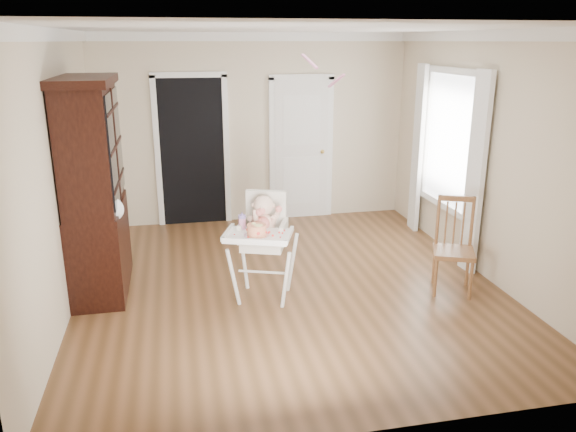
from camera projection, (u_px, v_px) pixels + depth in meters
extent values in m
plane|color=#53361C|center=(289.00, 285.00, 6.21)|extent=(5.00, 5.00, 0.00)
plane|color=white|center=(289.00, 28.00, 5.40)|extent=(5.00, 5.00, 0.00)
plane|color=beige|center=(254.00, 130.00, 8.14)|extent=(4.50, 0.00, 4.50)
plane|color=beige|center=(59.00, 176.00, 5.38)|extent=(0.00, 5.00, 5.00)
plane|color=beige|center=(487.00, 157.00, 6.24)|extent=(0.00, 5.00, 5.00)
cube|color=black|center=(192.00, 153.00, 8.05)|extent=(0.90, 0.03, 2.10)
cube|color=white|center=(157.00, 154.00, 7.95)|extent=(0.08, 0.05, 2.18)
cube|color=white|center=(227.00, 152.00, 8.14)|extent=(0.08, 0.05, 2.18)
cube|color=white|center=(188.00, 75.00, 7.72)|extent=(1.06, 0.05, 0.08)
cube|color=white|center=(301.00, 150.00, 8.35)|extent=(0.80, 0.05, 2.05)
cube|color=white|center=(272.00, 151.00, 8.27)|extent=(0.08, 0.05, 2.13)
cube|color=white|center=(330.00, 149.00, 8.44)|extent=(0.08, 0.05, 2.13)
sphere|color=gold|center=(322.00, 152.00, 8.39)|extent=(0.06, 0.06, 0.06)
cube|color=white|center=(451.00, 141.00, 6.97)|extent=(0.02, 1.20, 1.60)
cube|color=white|center=(456.00, 71.00, 6.71)|extent=(0.06, 1.36, 0.08)
cube|color=white|center=(476.00, 175.00, 6.30)|extent=(0.08, 0.28, 2.30)
cube|color=white|center=(418.00, 149.00, 7.76)|extent=(0.08, 0.28, 2.30)
cylinder|color=white|center=(234.00, 278.00, 5.64)|extent=(0.17, 0.11, 0.66)
cylinder|color=white|center=(286.00, 281.00, 5.57)|extent=(0.11, 0.17, 0.66)
cylinder|color=white|center=(244.00, 260.00, 6.10)|extent=(0.11, 0.17, 0.66)
cylinder|color=white|center=(292.00, 263.00, 6.03)|extent=(0.17, 0.11, 0.66)
cylinder|color=white|center=(263.00, 272.00, 5.78)|extent=(0.49, 0.20, 0.03)
cube|color=silver|center=(263.00, 243.00, 5.74)|extent=(0.53, 0.51, 0.09)
cube|color=silver|center=(243.00, 230.00, 5.73)|extent=(0.17, 0.37, 0.20)
cube|color=silver|center=(284.00, 232.00, 5.67)|extent=(0.17, 0.37, 0.20)
cube|color=silver|center=(266.00, 213.00, 5.84)|extent=(0.42, 0.20, 0.49)
cube|color=white|center=(258.00, 236.00, 5.44)|extent=(0.73, 0.62, 0.03)
cube|color=white|center=(254.00, 241.00, 5.23)|extent=(0.59, 0.24, 0.04)
ellipsoid|color=beige|center=(264.00, 227.00, 5.72)|extent=(0.28, 0.25, 0.29)
sphere|color=beige|center=(264.00, 205.00, 5.65)|extent=(0.26, 0.26, 0.20)
sphere|color=red|center=(263.00, 224.00, 5.64)|extent=(0.15, 0.15, 0.15)
sphere|color=red|center=(259.00, 212.00, 5.58)|extent=(0.07, 0.07, 0.07)
sphere|color=red|center=(279.00, 209.00, 5.55)|extent=(0.07, 0.07, 0.07)
cylinder|color=silver|center=(257.00, 235.00, 5.40)|extent=(0.24, 0.24, 0.01)
cylinder|color=red|center=(257.00, 230.00, 5.39)|extent=(0.19, 0.19, 0.10)
cylinder|color=#F2E08C|center=(258.00, 226.00, 5.35)|extent=(0.08, 0.08, 0.02)
cylinder|color=pink|center=(242.00, 223.00, 5.58)|extent=(0.07, 0.07, 0.11)
cylinder|color=#7D67B4|center=(242.00, 217.00, 5.56)|extent=(0.07, 0.07, 0.03)
cone|color=#7D67B4|center=(242.00, 213.00, 5.55)|extent=(0.02, 0.02, 0.04)
cube|color=black|center=(101.00, 248.00, 6.01)|extent=(0.52, 1.25, 0.94)
cube|color=black|center=(90.00, 146.00, 5.68)|extent=(0.48, 1.25, 1.25)
cube|color=black|center=(113.00, 151.00, 5.43)|extent=(0.02, 0.54, 1.10)
cube|color=black|center=(118.00, 140.00, 6.02)|extent=(0.02, 0.54, 1.10)
cube|color=black|center=(83.00, 81.00, 5.48)|extent=(0.56, 1.34, 0.08)
ellipsoid|color=white|center=(113.00, 209.00, 5.55)|extent=(0.21, 0.17, 0.23)
cube|color=brown|center=(454.00, 252.00, 5.94)|extent=(0.54, 0.54, 0.05)
cylinder|color=brown|center=(436.00, 277.00, 5.87)|extent=(0.04, 0.04, 0.44)
cylinder|color=brown|center=(471.00, 280.00, 5.80)|extent=(0.04, 0.04, 0.44)
cylinder|color=brown|center=(434.00, 264.00, 6.20)|extent=(0.04, 0.04, 0.44)
cylinder|color=brown|center=(468.00, 267.00, 6.14)|extent=(0.04, 0.04, 0.44)
cylinder|color=brown|center=(438.00, 220.00, 6.06)|extent=(0.04, 0.04, 0.57)
cylinder|color=brown|center=(472.00, 223.00, 5.99)|extent=(0.04, 0.04, 0.57)
cube|color=brown|center=(457.00, 199.00, 5.95)|extent=(0.36, 0.18, 0.06)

